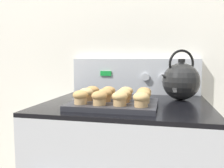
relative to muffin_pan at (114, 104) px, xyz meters
The scene contains 16 objects.
wall_back 0.55m from the muffin_pan, 85.74° to the left, with size 8.00×0.05×2.40m.
control_panel 0.45m from the muffin_pan, 85.00° to the left, with size 0.78×0.07×0.22m.
muffin_pan is the anchor object (origin of this frame).
muffin_r0_c0 0.16m from the muffin_pan, 146.06° to the right, with size 0.07×0.07×0.06m.
muffin_r0_c1 0.11m from the muffin_pan, 115.71° to the right, with size 0.07×0.07×0.06m.
muffin_r0_c2 0.10m from the muffin_pan, 62.91° to the right, with size 0.07×0.07×0.06m.
muffin_r0_c3 0.16m from the muffin_pan, 34.24° to the right, with size 0.07×0.07×0.06m.
muffin_r1_c0 0.14m from the muffin_pan, behind, with size 0.07×0.07×0.06m.
muffin_r1_c1 0.06m from the muffin_pan, behind, with size 0.07×0.07×0.06m.
muffin_r1_c2 0.06m from the muffin_pan, ahead, with size 0.07×0.07×0.06m.
muffin_r1_c3 0.14m from the muffin_pan, ahead, with size 0.07×0.07×0.06m.
muffin_r2_c0 0.16m from the muffin_pan, 146.47° to the left, with size 0.07×0.07×0.06m.
muffin_r2_c1 0.10m from the muffin_pan, 117.79° to the left, with size 0.07×0.07×0.06m.
muffin_r2_c2 0.10m from the muffin_pan, 63.86° to the left, with size 0.07×0.07×0.06m.
muffin_r2_c3 0.16m from the muffin_pan, 33.73° to the left, with size 0.07×0.07×0.06m.
tea_kettle 0.41m from the muffin_pan, 40.04° to the left, with size 0.22×0.19×0.26m.
Camera 1 is at (0.19, -0.79, 1.15)m, focal length 38.00 mm.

